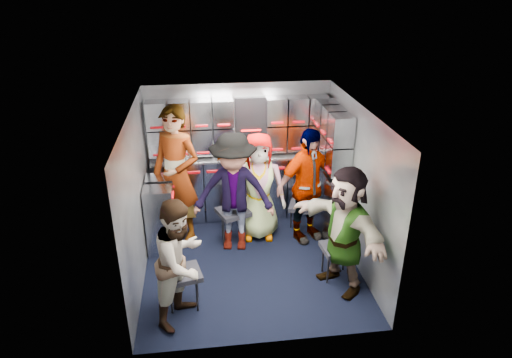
{
  "coord_description": "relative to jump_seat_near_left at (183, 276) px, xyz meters",
  "views": [
    {
      "loc": [
        -0.59,
        -5.14,
        3.62
      ],
      "look_at": [
        0.12,
        0.35,
        1.06
      ],
      "focal_mm": 32.0,
      "sensor_mm": 36.0,
      "label": 1
    }
  ],
  "objects": [
    {
      "name": "jump_seat_center",
      "position": [
        1.07,
        1.62,
        0.0
      ],
      "size": [
        0.5,
        0.49,
        0.47
      ],
      "rotation": [
        0.0,
        0.0,
        -0.32
      ],
      "color": "black",
      "rests_on": "ground"
    },
    {
      "name": "attendant_arc_e",
      "position": [
        1.92,
        0.13,
        0.39
      ],
      "size": [
        1.08,
        1.55,
        1.61
      ],
      "primitive_type": "imported",
      "rotation": [
        0.0,
        0.0,
        -1.12
      ],
      "color": "black",
      "rests_on": "ground"
    },
    {
      "name": "wall_back",
      "position": [
        0.87,
        2.28,
        0.63
      ],
      "size": [
        2.8,
        0.04,
        2.1
      ],
      "primitive_type": "cube",
      "color": "gray",
      "rests_on": "ground"
    },
    {
      "name": "jump_seat_near_right",
      "position": [
        1.92,
        0.31,
        -0.01
      ],
      "size": [
        0.42,
        0.4,
        0.46
      ],
      "rotation": [
        0.0,
        0.0,
        0.09
      ],
      "color": "black",
      "rests_on": "ground"
    },
    {
      "name": "cup_left",
      "position": [
        0.17,
        2.01,
        0.66
      ],
      "size": [
        0.08,
        0.08,
        0.1
      ],
      "primitive_type": "cylinder",
      "color": "#BEB186",
      "rests_on": "counter"
    },
    {
      "name": "wall_left",
      "position": [
        -0.53,
        0.78,
        0.63
      ],
      "size": [
        0.04,
        3.0,
        2.1
      ],
      "primitive_type": "cube",
      "color": "gray",
      "rests_on": "ground"
    },
    {
      "name": "floor",
      "position": [
        0.87,
        0.78,
        -0.42
      ],
      "size": [
        3.0,
        3.0,
        0.0
      ],
      "primitive_type": "plane",
      "color": "black",
      "rests_on": "ground"
    },
    {
      "name": "cart_bank_left",
      "position": [
        -0.32,
        1.34,
        0.08
      ],
      "size": [
        0.38,
        0.76,
        0.99
      ],
      "primitive_type": "cube",
      "color": "#9397A1",
      "rests_on": "ground"
    },
    {
      "name": "right_cabinet",
      "position": [
        2.12,
        1.38,
        0.08
      ],
      "size": [
        0.28,
        1.2,
        1.0
      ],
      "primitive_type": "cube",
      "color": "#9397A1",
      "rests_on": "ground"
    },
    {
      "name": "counter",
      "position": [
        0.87,
        2.07,
        0.6
      ],
      "size": [
        2.68,
        0.42,
        0.03
      ],
      "primitive_type": "cube",
      "color": "#B9BCC1",
      "rests_on": "cart_bank_back"
    },
    {
      "name": "coffee_niche",
      "position": [
        1.05,
        2.19,
        1.05
      ],
      "size": [
        0.46,
        0.16,
        0.84
      ],
      "primitive_type": null,
      "color": "black",
      "rests_on": "wall_back"
    },
    {
      "name": "jump_seat_mid_left",
      "position": [
        0.69,
        1.35,
        0.02
      ],
      "size": [
        0.53,
        0.52,
        0.49
      ],
      "rotation": [
        0.0,
        0.0,
        0.37
      ],
      "color": "black",
      "rests_on": "ground"
    },
    {
      "name": "attendant_arc_d",
      "position": [
        1.73,
        1.28,
        0.43
      ],
      "size": [
        1.07,
        0.78,
        1.69
      ],
      "primitive_type": "imported",
      "rotation": [
        0.0,
        0.0,
        0.41
      ],
      "color": "black",
      "rests_on": "ground"
    },
    {
      "name": "cup_right",
      "position": [
        2.12,
        2.01,
        0.66
      ],
      "size": [
        0.07,
        0.07,
        0.09
      ],
      "primitive_type": "cylinder",
      "color": "#BEB186",
      "rests_on": "counter"
    },
    {
      "name": "attendant_arc_a",
      "position": [
        0.0,
        -0.18,
        0.32
      ],
      "size": [
        0.86,
        0.91,
        1.48
      ],
      "primitive_type": "imported",
      "rotation": [
        0.0,
        0.0,
        1.01
      ],
      "color": "black",
      "rests_on": "ground"
    },
    {
      "name": "cart_bank_back",
      "position": [
        0.87,
        2.07,
        0.08
      ],
      "size": [
        2.68,
        0.38,
        0.99
      ],
      "primitive_type": "cube",
      "color": "#9397A1",
      "rests_on": "ground"
    },
    {
      "name": "red_latch_strip",
      "position": [
        0.87,
        1.87,
        0.46
      ],
      "size": [
        2.6,
        0.02,
        0.03
      ],
      "primitive_type": "cube",
      "color": "#97040B",
      "rests_on": "cart_bank_back"
    },
    {
      "name": "locker_bank_right",
      "position": [
        2.12,
        1.48,
        1.07
      ],
      "size": [
        0.28,
        1.0,
        0.82
      ],
      "primitive_type": "cube",
      "color": "#9397A1",
      "rests_on": "wall_right"
    },
    {
      "name": "bottle_left",
      "position": [
        0.06,
        2.02,
        0.73
      ],
      "size": [
        0.06,
        0.06,
        0.23
      ],
      "primitive_type": "cylinder",
      "color": "white",
      "rests_on": "counter"
    },
    {
      "name": "jump_seat_near_left",
      "position": [
        0.0,
        0.0,
        0.0
      ],
      "size": [
        0.47,
        0.45,
        0.47
      ],
      "rotation": [
        0.0,
        0.0,
        0.22
      ],
      "color": "black",
      "rests_on": "ground"
    },
    {
      "name": "attendant_standing",
      "position": [
        -0.08,
        1.56,
        0.58
      ],
      "size": [
        0.87,
        0.78,
        1.99
      ],
      "primitive_type": "imported",
      "rotation": [
        0.0,
        0.0,
        -0.53
      ],
      "color": "black",
      "rests_on": "ground"
    },
    {
      "name": "bottle_right",
      "position": [
        1.3,
        2.02,
        0.73
      ],
      "size": [
        0.06,
        0.06,
        0.22
      ],
      "primitive_type": "cylinder",
      "color": "white",
      "rests_on": "counter"
    },
    {
      "name": "bottle_mid",
      "position": [
        1.0,
        2.02,
        0.75
      ],
      "size": [
        0.07,
        0.07,
        0.27
      ],
      "primitive_type": "cylinder",
      "color": "white",
      "rests_on": "counter"
    },
    {
      "name": "attendant_arc_b",
      "position": [
        0.69,
        1.17,
        0.44
      ],
      "size": [
        1.19,
        0.8,
        1.71
      ],
      "primitive_type": "imported",
      "rotation": [
        0.0,
        0.0,
        -0.16
      ],
      "color": "black",
      "rests_on": "ground"
    },
    {
      "name": "wall_right",
      "position": [
        2.27,
        0.78,
        0.63
      ],
      "size": [
        0.04,
        3.0,
        2.1
      ],
      "primitive_type": "cube",
      "color": "gray",
      "rests_on": "ground"
    },
    {
      "name": "ceiling",
      "position": [
        0.87,
        0.78,
        1.68
      ],
      "size": [
        2.8,
        3.0,
        0.02
      ],
      "primitive_type": "cube",
      "color": "silver",
      "rests_on": "wall_back"
    },
    {
      "name": "jump_seat_mid_right",
      "position": [
        1.73,
        1.46,
        -0.02
      ],
      "size": [
        0.48,
        0.47,
        0.45
      ],
      "rotation": [
        0.0,
        0.0,
        -0.34
      ],
      "color": "black",
      "rests_on": "ground"
    },
    {
      "name": "attendant_arc_c",
      "position": [
        1.07,
        1.44,
        0.38
      ],
      "size": [
        0.82,
        0.57,
        1.6
      ],
      "primitive_type": "imported",
      "rotation": [
        0.0,
        0.0,
        -0.09
      ],
      "color": "black",
      "rests_on": "ground"
    },
    {
      "name": "locker_bank_back",
      "position": [
        0.87,
        2.13,
        1.07
      ],
      "size": [
        2.68,
        0.28,
        0.82
      ],
      "primitive_type": "cube",
      "color": "#9397A1",
      "rests_on": "wall_back"
    }
  ]
}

